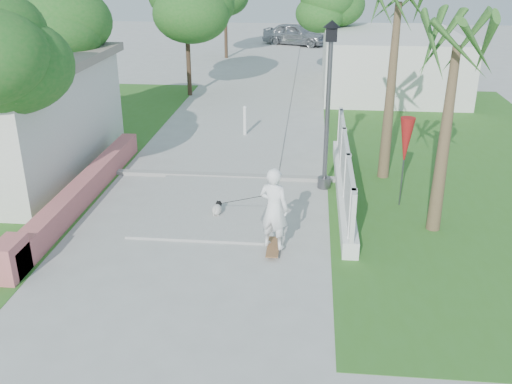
# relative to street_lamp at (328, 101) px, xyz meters

# --- Properties ---
(ground) EXTENTS (90.00, 90.00, 0.00)m
(ground) POSITION_rel_street_lamp_xyz_m (-2.90, -5.50, -2.43)
(ground) COLOR #B7B7B2
(ground) RESTS_ON ground
(path_strip) EXTENTS (3.20, 36.00, 0.06)m
(path_strip) POSITION_rel_street_lamp_xyz_m (-2.90, 14.50, -2.40)
(path_strip) COLOR #B7B7B2
(path_strip) RESTS_ON ground
(curb) EXTENTS (6.50, 0.25, 0.10)m
(curb) POSITION_rel_street_lamp_xyz_m (-2.90, 0.50, -2.38)
(curb) COLOR #999993
(curb) RESTS_ON ground
(grass_left) EXTENTS (8.00, 20.00, 0.01)m
(grass_left) POSITION_rel_street_lamp_xyz_m (-9.90, 2.50, -2.42)
(grass_left) COLOR #356B22
(grass_left) RESTS_ON ground
(grass_right) EXTENTS (8.00, 20.00, 0.01)m
(grass_right) POSITION_rel_street_lamp_xyz_m (4.10, 2.50, -2.42)
(grass_right) COLOR #356B22
(grass_right) RESTS_ON ground
(pink_wall) EXTENTS (0.45, 8.20, 0.80)m
(pink_wall) POSITION_rel_street_lamp_xyz_m (-6.20, -1.95, -2.11)
(pink_wall) COLOR #C86668
(pink_wall) RESTS_ON ground
(lattice_fence) EXTENTS (0.35, 7.00, 1.50)m
(lattice_fence) POSITION_rel_street_lamp_xyz_m (0.50, -0.50, -1.88)
(lattice_fence) COLOR white
(lattice_fence) RESTS_ON ground
(building_right) EXTENTS (6.00, 8.00, 2.60)m
(building_right) POSITION_rel_street_lamp_xyz_m (3.10, 12.50, -1.13)
(building_right) COLOR silver
(building_right) RESTS_ON ground
(street_lamp) EXTENTS (0.44, 0.44, 4.44)m
(street_lamp) POSITION_rel_street_lamp_xyz_m (0.00, 0.00, 0.00)
(street_lamp) COLOR #59595E
(street_lamp) RESTS_ON ground
(bollard) EXTENTS (0.14, 0.14, 1.09)m
(bollard) POSITION_rel_street_lamp_xyz_m (-2.70, 4.50, -1.84)
(bollard) COLOR white
(bollard) RESTS_ON ground
(patio_umbrella) EXTENTS (0.36, 0.36, 2.30)m
(patio_umbrella) POSITION_rel_street_lamp_xyz_m (1.90, -1.00, -0.74)
(patio_umbrella) COLOR #59595E
(patio_umbrella) RESTS_ON ground
(tree_left_mid) EXTENTS (3.20, 3.20, 4.85)m
(tree_left_mid) POSITION_rel_street_lamp_xyz_m (-8.38, 2.98, 1.07)
(tree_left_mid) COLOR #4C3826
(tree_left_mid) RESTS_ON ground
(tree_path_left) EXTENTS (3.40, 3.40, 5.23)m
(tree_path_left) POSITION_rel_street_lamp_xyz_m (-5.88, 10.48, 1.39)
(tree_path_left) COLOR #4C3826
(tree_path_left) RESTS_ON ground
(tree_path_right) EXTENTS (3.00, 3.00, 4.79)m
(tree_path_right) POSITION_rel_street_lamp_xyz_m (0.32, 14.48, 1.07)
(tree_path_right) COLOR #4C3826
(tree_path_right) RESTS_ON ground
(palm_far) EXTENTS (1.80, 1.80, 5.30)m
(palm_far) POSITION_rel_street_lamp_xyz_m (1.70, 1.00, 2.06)
(palm_far) COLOR brown
(palm_far) RESTS_ON ground
(palm_near) EXTENTS (1.80, 1.80, 4.70)m
(palm_near) POSITION_rel_street_lamp_xyz_m (2.50, -2.30, 1.53)
(palm_near) COLOR brown
(palm_near) RESTS_ON ground
(skateboarder) EXTENTS (1.87, 2.28, 1.91)m
(skateboarder) POSITION_rel_street_lamp_xyz_m (-1.84, -2.98, -1.62)
(skateboarder) COLOR #8D5D38
(skateboarder) RESTS_ON ground
(dog) EXTENTS (0.27, 0.52, 0.35)m
(dog) POSITION_rel_street_lamp_xyz_m (-2.62, -2.08, -2.23)
(dog) COLOR silver
(dog) RESTS_ON ground
(parked_car) EXTENTS (4.75, 3.08, 1.50)m
(parked_car) POSITION_rel_street_lamp_xyz_m (-1.70, 26.03, -1.67)
(parked_car) COLOR #AFB3B7
(parked_car) RESTS_ON ground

